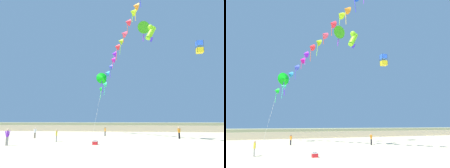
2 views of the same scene
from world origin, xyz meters
TOP-DOWN VIEW (x-y plane):
  - ground_plane at (0.00, 0.00)m, footprint 240.00×240.00m
  - dune_ridge at (0.00, 38.47)m, footprint 120.00×11.34m
  - person_near_left at (-7.52, 9.40)m, footprint 0.20×0.52m
  - person_near_right at (8.64, 15.38)m, footprint 0.57×0.32m
  - person_mid_center at (-2.86, 19.37)m, footprint 0.37×0.46m
  - person_far_left at (-12.75, 13.98)m, footprint 0.55×0.22m
  - person_far_right at (-11.26, 5.12)m, footprint 0.61×0.24m
  - kite_banner_string at (1.40, 13.11)m, footprint 14.88×29.27m
  - large_kite_low_lead at (-4.01, 22.67)m, footprint 2.31×1.59m
  - large_kite_mid_trail at (4.04, 17.35)m, footprint 2.38×1.51m
  - large_kite_high_solo at (13.43, 18.29)m, footprint 1.13×1.13m
  - large_kite_outer_drift at (4.92, 13.27)m, footprint 1.82×1.17m
  - beach_cooler at (-2.08, 6.95)m, footprint 0.58×0.41m

SIDE VIEW (x-z plane):
  - ground_plane at x=0.00m, z-range 0.00..0.00m
  - beach_cooler at x=-2.08m, z-range -0.02..0.45m
  - person_near_left at x=-7.52m, z-range 0.12..1.60m
  - person_mid_center at x=-2.86m, z-range 0.12..1.60m
  - person_far_left at x=-12.75m, z-range 0.12..1.71m
  - person_near_right at x=8.64m, z-range 0.13..1.82m
  - person_far_right at x=-11.26m, z-range 0.14..1.89m
  - dune_ridge at x=0.00m, z-range -0.01..2.05m
  - large_kite_low_lead at x=-4.01m, z-range 8.87..12.92m
  - large_kite_high_solo at x=13.43m, z-range 13.83..15.92m
  - large_kite_outer_drift at x=4.92m, z-range 14.23..17.06m
  - kite_banner_string at x=1.40m, z-range 4.53..29.82m
  - large_kite_mid_trail at x=4.04m, z-range 16.63..20.21m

